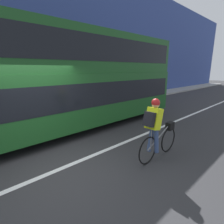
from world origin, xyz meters
TOP-DOWN VIEW (x-y plane):
  - ground_plane at (0.00, 0.00)m, footprint 80.00×80.00m
  - road_center_line at (0.00, -0.04)m, footprint 50.00×0.14m
  - sidewalk_curb at (0.00, 5.58)m, footprint 60.00×1.92m
  - bus at (1.78, 2.39)m, footprint 10.20×2.60m
  - cyclist_on_bike at (2.13, -1.36)m, footprint 1.76×0.32m
  - trash_bin at (8.92, 5.48)m, footprint 0.55×0.55m

SIDE VIEW (x-z plane):
  - ground_plane at x=0.00m, z-range 0.00..0.00m
  - road_center_line at x=0.00m, z-range 0.00..0.01m
  - sidewalk_curb at x=0.00m, z-range 0.00..0.11m
  - trash_bin at x=8.92m, z-range 0.11..0.92m
  - cyclist_on_bike at x=2.13m, z-range 0.06..1.75m
  - bus at x=1.78m, z-range 0.22..4.00m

